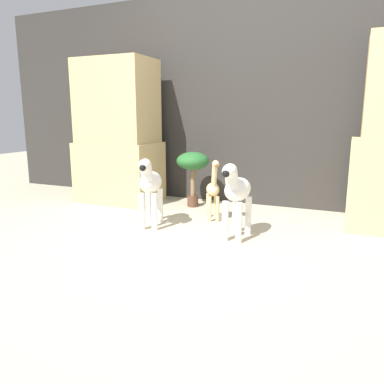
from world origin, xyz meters
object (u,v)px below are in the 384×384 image
potted_palm_front (193,164)px  giraffe_figurine (213,189)px  zebra_left (150,184)px  zebra_right (236,192)px

potted_palm_front → giraffe_figurine: bearing=-47.6°
potted_palm_front → zebra_left: bearing=-93.0°
zebra_right → potted_palm_front: 1.10m
zebra_right → zebra_left: size_ratio=1.00×
zebra_left → potted_palm_front: 0.83m
zebra_right → zebra_left: same height
giraffe_figurine → potted_palm_front: potted_palm_front is taller
zebra_right → giraffe_figurine: (-0.34, 0.43, -0.08)m
giraffe_figurine → potted_palm_front: (-0.38, 0.41, 0.15)m
zebra_left → potted_palm_front: zebra_left is taller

